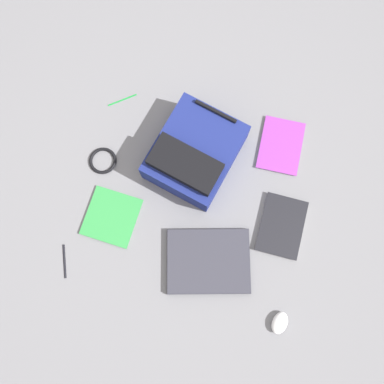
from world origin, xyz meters
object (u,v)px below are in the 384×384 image
(backpack, at_px, (194,154))
(pen_blue, at_px, (122,100))
(book_comic, at_px, (112,217))
(book_blue, at_px, (281,146))
(pen_black, at_px, (64,261))
(book_red, at_px, (281,226))
(laptop, at_px, (208,261))
(computer_mouse, at_px, (280,323))
(cable_coil, at_px, (103,161))

(backpack, bearing_deg, pen_blue, 149.27)
(book_comic, height_order, book_blue, same)
(book_blue, distance_m, pen_black, 1.08)
(book_red, bearing_deg, book_blue, 97.58)
(pen_blue, bearing_deg, backpack, -30.73)
(laptop, bearing_deg, book_comic, 165.23)
(laptop, distance_m, computer_mouse, 0.38)
(book_comic, distance_m, pen_blue, 0.55)
(backpack, bearing_deg, cable_coil, -168.79)
(laptop, bearing_deg, computer_mouse, -31.14)
(book_comic, relative_size, book_red, 0.91)
(backpack, relative_size, computer_mouse, 5.12)
(laptop, xyz_separation_m, book_comic, (-0.45, 0.12, -0.01))
(book_red, distance_m, book_blue, 0.37)
(backpack, relative_size, book_red, 1.73)
(book_comic, height_order, pen_blue, book_comic)
(book_blue, distance_m, computer_mouse, 0.77)
(backpack, xyz_separation_m, cable_coil, (-0.40, -0.08, -0.07))
(computer_mouse, distance_m, pen_blue, 1.21)
(laptop, xyz_separation_m, book_blue, (0.24, 0.56, -0.01))
(book_red, relative_size, book_blue, 1.06)
(book_blue, relative_size, computer_mouse, 2.80)
(backpack, height_order, book_red, backpack)
(cable_coil, relative_size, pen_black, 0.87)
(backpack, xyz_separation_m, book_blue, (0.38, 0.12, -0.07))
(book_comic, xyz_separation_m, pen_blue, (-0.07, 0.55, -0.00))
(cable_coil, bearing_deg, book_blue, 14.71)
(computer_mouse, xyz_separation_m, pen_blue, (-0.84, 0.86, -0.02))
(book_comic, distance_m, book_blue, 0.82)
(pen_black, bearing_deg, book_red, 18.83)
(book_blue, xyz_separation_m, cable_coil, (-0.78, -0.20, -0.00))
(book_blue, height_order, computer_mouse, computer_mouse)
(cable_coil, relative_size, pen_blue, 0.88)
(computer_mouse, bearing_deg, book_blue, 112.26)
(computer_mouse, distance_m, pen_black, 0.94)
(book_comic, relative_size, book_blue, 0.97)
(book_comic, bearing_deg, backpack, 46.01)
(laptop, bearing_deg, backpack, 107.09)
(book_red, relative_size, pen_blue, 1.97)
(laptop, relative_size, computer_mouse, 4.23)
(laptop, height_order, computer_mouse, computer_mouse)
(laptop, distance_m, cable_coil, 0.65)
(book_comic, relative_size, computer_mouse, 2.71)
(laptop, distance_m, book_comic, 0.46)
(book_red, height_order, pen_black, book_red)
(computer_mouse, relative_size, pen_black, 0.66)
(backpack, bearing_deg, book_red, -29.33)
(book_red, distance_m, pen_black, 0.95)
(computer_mouse, bearing_deg, cable_coil, 162.80)
(book_comic, relative_size, cable_coil, 2.05)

